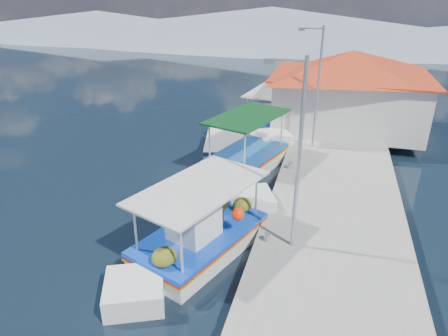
# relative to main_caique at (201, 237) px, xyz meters

# --- Properties ---
(ground) EXTENTS (160.00, 160.00, 0.00)m
(ground) POSITION_rel_main_caique_xyz_m (-1.62, -1.61, -0.52)
(ground) COLOR black
(ground) RESTS_ON ground
(quay) EXTENTS (5.00, 44.00, 0.50)m
(quay) POSITION_rel_main_caique_xyz_m (4.28, 4.39, -0.27)
(quay) COLOR #9E9D94
(quay) RESTS_ON ground
(bollards) EXTENTS (0.20, 17.20, 0.30)m
(bollards) POSITION_rel_main_caique_xyz_m (2.18, 3.64, 0.13)
(bollards) COLOR #A5A8AD
(bollards) RESTS_ON quay
(main_caique) EXTENTS (4.29, 7.70, 2.72)m
(main_caique) POSITION_rel_main_caique_xyz_m (0.00, 0.00, 0.00)
(main_caique) COLOR white
(main_caique) RESTS_ON ground
(caique_green_canopy) EXTENTS (3.94, 7.55, 2.97)m
(caique_green_canopy) POSITION_rel_main_caique_xyz_m (0.00, 7.04, -0.08)
(caique_green_canopy) COLOR white
(caique_green_canopy) RESTS_ON ground
(caique_blue_hull) EXTENTS (3.02, 6.71, 1.22)m
(caique_blue_hull) POSITION_rel_main_caique_xyz_m (-1.45, 8.67, -0.19)
(caique_blue_hull) COLOR #1B53A4
(caique_blue_hull) RESTS_ON ground
(caique_far) EXTENTS (3.03, 7.60, 2.69)m
(caique_far) POSITION_rel_main_caique_xyz_m (0.15, 13.15, -0.02)
(caique_far) COLOR white
(caique_far) RESTS_ON ground
(harbor_building) EXTENTS (10.49, 10.49, 4.40)m
(harbor_building) POSITION_rel_main_caique_xyz_m (4.58, 13.39, 2.25)
(harbor_building) COLOR silver
(harbor_building) RESTS_ON quay
(lamp_post_near) EXTENTS (1.21, 0.14, 6.00)m
(lamp_post_near) POSITION_rel_main_caique_xyz_m (2.89, 0.39, 3.33)
(lamp_post_near) COLOR #A5A8AD
(lamp_post_near) RESTS_ON quay
(lamp_post_far) EXTENTS (1.21, 0.14, 6.00)m
(lamp_post_far) POSITION_rel_main_caique_xyz_m (2.89, 9.39, 3.33)
(lamp_post_far) COLOR #A5A8AD
(lamp_post_far) RESTS_ON quay
(mountain_ridge) EXTENTS (171.40, 96.00, 5.50)m
(mountain_ridge) POSITION_rel_main_caique_xyz_m (4.92, 54.39, 1.52)
(mountain_ridge) COLOR gray
(mountain_ridge) RESTS_ON ground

